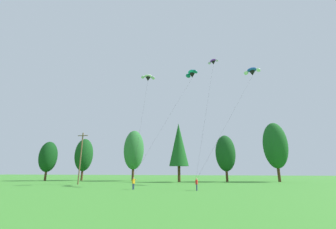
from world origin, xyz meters
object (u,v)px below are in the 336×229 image
utility_pole (81,157)px  parafoil_kite_mid_blue_white (252,71)px  parafoil_kite_low_purple (213,62)px  parafoil_kite_far_teal (192,74)px  parafoil_kite_high_white (148,78)px  kite_flyer_near (133,182)px  kite_flyer_mid (197,183)px

utility_pole → parafoil_kite_mid_blue_white: parafoil_kite_mid_blue_white is taller
parafoil_kite_low_purple → parafoil_kite_far_teal: bearing=158.1°
parafoil_kite_high_white → parafoil_kite_mid_blue_white: size_ratio=0.89×
utility_pole → parafoil_kite_low_purple: 33.37m
kite_flyer_near → parafoil_kite_mid_blue_white: size_ratio=0.07×
kite_flyer_mid → parafoil_kite_far_teal: (-0.61, 10.31, 21.68)m
parafoil_kite_mid_blue_white → utility_pole: bearing=-171.1°
kite_flyer_near → kite_flyer_mid: size_ratio=1.00×
kite_flyer_mid → parafoil_kite_mid_blue_white: bearing=49.6°
parafoil_kite_mid_blue_white → parafoil_kite_far_teal: 14.38m
parafoil_kite_high_white → kite_flyer_mid: bearing=-44.3°
utility_pole → parafoil_kite_low_purple: bearing=-1.7°
utility_pole → kite_flyer_near: 17.80m
parafoil_kite_high_white → parafoil_kite_far_teal: (9.48, 0.47, 0.37)m
kite_flyer_mid → parafoil_kite_far_teal: bearing=93.4°
utility_pole → kite_flyer_near: bearing=-32.4°
kite_flyer_near → parafoil_kite_mid_blue_white: 35.53m
utility_pole → parafoil_kite_mid_blue_white: size_ratio=0.43×
kite_flyer_near → parafoil_kite_far_teal: (8.64, 10.22, 21.67)m
kite_flyer_near → parafoil_kite_mid_blue_white: parafoil_kite_mid_blue_white is taller
kite_flyer_near → parafoil_kite_high_white: bearing=95.0°
parafoil_kite_mid_blue_white → parafoil_kite_low_purple: 11.12m
kite_flyer_near → utility_pole: bearing=147.6°
kite_flyer_mid → parafoil_kite_high_white: (-10.10, 9.84, 21.31)m
parafoil_kite_high_white → parafoil_kite_low_purple: (13.96, -1.33, 1.79)m
parafoil_kite_high_white → parafoil_kite_low_purple: bearing=-5.4°
kite_flyer_mid → parafoil_kite_mid_blue_white: (12.84, 15.07, 23.47)m
parafoil_kite_mid_blue_white → parafoil_kite_low_purple: (-8.97, -6.56, -0.37)m
parafoil_kite_high_white → parafoil_kite_low_purple: size_ratio=0.91×
parafoil_kite_mid_blue_white → parafoil_kite_far_teal: bearing=-160.5°
parafoil_kite_mid_blue_white → parafoil_kite_low_purple: bearing=-143.8°
utility_pole → parafoil_kite_high_white: bearing=2.2°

